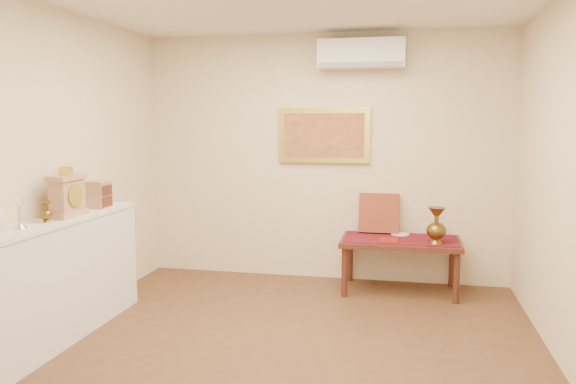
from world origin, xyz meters
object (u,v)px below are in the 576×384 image
(display_ledge, at_px, (57,280))
(low_table, at_px, (400,245))
(brass_urn_tall, at_px, (437,221))
(mantel_clock, at_px, (67,195))
(wooden_chest, at_px, (99,194))

(display_ledge, distance_m, low_table, 3.27)
(brass_urn_tall, distance_m, mantel_clock, 3.40)
(brass_urn_tall, bearing_deg, mantel_clock, -152.40)
(wooden_chest, xyz_separation_m, low_table, (2.65, 1.24, -0.62))
(brass_urn_tall, height_order, display_ledge, brass_urn_tall)
(low_table, bearing_deg, mantel_clock, -146.98)
(mantel_clock, height_order, low_table, mantel_clock)
(display_ledge, xyz_separation_m, low_table, (2.67, 1.88, -0.01))
(wooden_chest, height_order, low_table, wooden_chest)
(brass_urn_tall, bearing_deg, wooden_chest, -160.09)
(brass_urn_tall, xyz_separation_m, display_ledge, (-3.02, -1.72, -0.28))
(brass_urn_tall, distance_m, display_ledge, 3.49)
(brass_urn_tall, relative_size, wooden_chest, 1.79)
(low_table, bearing_deg, display_ledge, -144.90)
(brass_urn_tall, relative_size, display_ledge, 0.22)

